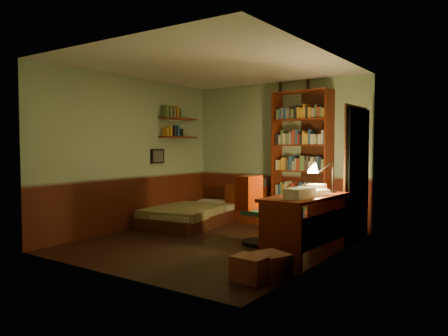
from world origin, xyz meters
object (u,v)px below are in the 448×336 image
Objects in this scene: dresser at (247,204)px; cardboard_box_b at (272,265)px; mini_stereo at (262,182)px; desk_lamp at (333,168)px; bed at (193,208)px; office_chair at (261,213)px; bookshelf at (302,160)px; desk at (305,225)px; cardboard_box_a at (250,269)px.

dresser is 3.49m from cardboard_box_b.
desk_lamp reaches higher than mini_stereo.
bed is 2.16× the size of office_chair.
dresser is at bearing 43.73° from bed.
office_chair is at bearing -46.45° from dresser.
bed is 2.60× the size of dresser.
bookshelf is at bearing 20.26° from bed.
dresser is 0.52× the size of desk.
cardboard_box_a is 0.96× the size of cardboard_box_b.
desk is 2.15× the size of desk_lamp.
desk is at bearing 89.16° from cardboard_box_a.
mini_stereo is at bearing 136.32° from desk.
cardboard_box_a is at bearing -113.53° from cardboard_box_b.
office_chair is 1.62m from cardboard_box_b.
cardboard_box_b is at bearing -43.05° from bed.
desk is 1.13m from cardboard_box_b.
cardboard_box_b is at bearing -83.39° from desk_lamp.
mini_stereo is 0.76× the size of cardboard_box_a.
desk_lamp is (0.15, 0.58, 0.74)m from desk.
bookshelf is at bearing 10.14° from dresser.
mini_stereo is at bearing 154.23° from desk_lamp.
office_chair is 1.78m from cardboard_box_a.
cardboard_box_b is at bearing -55.73° from office_chair.
desk_lamp is 1.83× the size of cardboard_box_b.
cardboard_box_b is (2.73, -2.00, -0.16)m from bed.
bookshelf reaches higher than cardboard_box_a.
dresser is 1.90m from office_chair.
bed is at bearing -146.22° from bookshelf.
desk is at bearing -15.09° from office_chair.
desk_lamp is (1.03, -1.22, -0.06)m from bookshelf.
mini_stereo reaches higher than bed.
dresser is 2.13× the size of cardboard_box_a.
bed is at bearing 143.80° from cardboard_box_b.
desk reaches higher than cardboard_box_a.
bed is 1.05m from dresser.
bed is 3.46m from cardboard_box_a.
bookshelf is at bearing 108.69° from cardboard_box_b.
bed is at bearing 159.29° from office_chair.
office_chair is (-0.80, 0.21, 0.07)m from desk.
cardboard_box_a is at bearing -63.13° from mini_stereo.
desk is at bearing -57.20° from bookshelf.
cardboard_box_a is at bearing -52.00° from dresser.
cardboard_box_b is at bearing -81.68° from desk.
desk is 0.83m from office_chair.
cardboard_box_a is at bearing -68.04° from bookshelf.
mini_stereo is (0.25, 0.12, 0.42)m from dresser.
dresser is 0.32× the size of bookshelf.
cardboard_box_b is (0.12, 0.27, -0.00)m from cardboard_box_a.
office_chair is at bearing -80.26° from bookshelf.
office_chair is (1.17, -1.50, 0.12)m from dresser.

